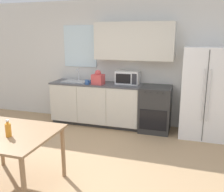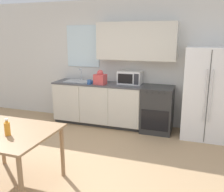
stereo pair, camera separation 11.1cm
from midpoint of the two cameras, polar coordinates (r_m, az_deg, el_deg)
name	(u,v)px [view 2 (the right image)]	position (r m, az deg, el deg)	size (l,w,h in m)	color
ground_plane	(79,173)	(3.82, -6.61, -17.19)	(12.00, 12.00, 0.00)	tan
wall_back	(127,60)	(5.51, 4.01, 8.32)	(12.00, 0.38, 2.70)	silver
kitchen_counter	(99,103)	(5.58, -2.49, -1.67)	(2.01, 0.62, 0.94)	#333333
oven_range	(157,109)	(5.25, 10.94, -2.99)	(0.62, 0.65, 0.94)	#2D2D2D
refrigerator	(207,94)	(5.09, 21.52, 0.47)	(0.86, 0.71, 1.74)	white
kitchen_sink	(79,81)	(5.67, -7.09, 3.49)	(0.57, 0.38, 0.27)	#B7BABC
microwave	(130,78)	(5.34, 4.71, 4.22)	(0.49, 0.33, 0.28)	silver
coffee_mug	(90,82)	(5.33, -4.53, 3.21)	(0.13, 0.10, 0.10)	#335999
grocery_bag_0	(100,78)	(5.29, -2.11, 4.08)	(0.26, 0.23, 0.31)	#D14C4C
dining_table	(8,138)	(3.48, -21.90, -8.98)	(1.17, 0.99, 0.77)	#997551
drink_bottle	(7,128)	(3.28, -21.92, -6.90)	(0.07, 0.07, 0.21)	orange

